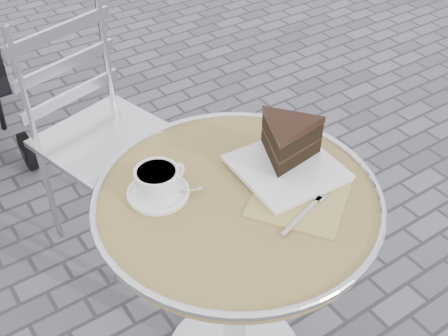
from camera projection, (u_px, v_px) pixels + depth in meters
cafe_table at (237, 242)px, 1.48m from camera, size 0.72×0.72×0.74m
cappuccino_set at (158, 184)px, 1.35m from camera, size 0.17×0.15×0.08m
cake_plate_set at (288, 146)px, 1.42m from camera, size 0.34×0.40×0.13m
bistro_chair at (86, 108)px, 1.97m from camera, size 0.50×0.50×0.91m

